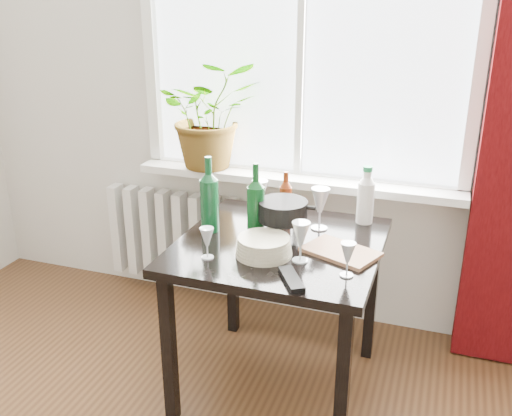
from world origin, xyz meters
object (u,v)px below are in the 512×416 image
(wineglass_front_left, at_px, (207,243))
(plate_stack, at_px, (264,247))
(wine_bottle_left, at_px, (209,194))
(wineglass_back_center, at_px, (320,208))
(fondue_pot, at_px, (283,219))
(cutting_board, at_px, (341,252))
(radiator, at_px, (173,236))
(bottle_amber, at_px, (286,196))
(cleaning_bottle, at_px, (366,195))
(potted_plant, at_px, (210,114))
(wineglass_far_right, at_px, (347,259))
(wine_bottle_right, at_px, (256,199))
(wineglass_back_left, at_px, (260,198))
(tv_remote, at_px, (291,279))
(table, at_px, (279,261))
(wineglass_front_right, at_px, (301,242))

(wineglass_front_left, xyz_separation_m, plate_stack, (0.20, 0.10, -0.03))
(wine_bottle_left, distance_m, wineglass_back_center, 0.50)
(wine_bottle_left, xyz_separation_m, fondue_pot, (0.33, 0.04, -0.09))
(wineglass_back_center, bearing_deg, cutting_board, -57.44)
(radiator, relative_size, cutting_board, 2.73)
(bottle_amber, xyz_separation_m, fondue_pot, (0.04, -0.19, -0.04))
(wine_bottle_left, height_order, cleaning_bottle, wine_bottle_left)
(potted_plant, bearing_deg, wineglass_far_right, -42.34)
(wine_bottle_left, height_order, wine_bottle_right, wine_bottle_left)
(potted_plant, relative_size, wineglass_back_left, 3.17)
(radiator, height_order, wineglass_front_left, wineglass_front_left)
(cutting_board, bearing_deg, wineglass_back_center, 122.56)
(plate_stack, relative_size, tv_remote, 1.26)
(table, xyz_separation_m, wineglass_back_center, (0.13, 0.20, 0.19))
(wineglass_back_left, xyz_separation_m, wineglass_front_left, (-0.05, -0.50, -0.02))
(wine_bottle_right, xyz_separation_m, wineglass_front_left, (-0.11, -0.29, -0.10))
(wineglass_front_left, bearing_deg, fondue_pot, 53.58)
(wine_bottle_left, distance_m, wine_bottle_right, 0.21)
(wineglass_far_right, height_order, wineglass_back_left, wineglass_back_left)
(radiator, height_order, wine_bottle_right, wine_bottle_right)
(wineglass_back_left, xyz_separation_m, tv_remote, (0.32, -0.58, -0.08))
(wineglass_front_right, relative_size, wineglass_far_right, 1.23)
(radiator, height_order, wineglass_back_left, wineglass_back_left)
(wineglass_back_left, bearing_deg, wineglass_front_right, -52.99)
(potted_plant, distance_m, bottle_amber, 0.70)
(wine_bottle_right, height_order, wineglass_back_center, wine_bottle_right)
(radiator, distance_m, wineglass_back_left, 0.89)
(cutting_board, bearing_deg, wine_bottle_left, 175.47)
(wine_bottle_right, bearing_deg, potted_plant, 128.49)
(potted_plant, relative_size, fondue_pot, 2.33)
(wine_bottle_right, distance_m, cleaning_bottle, 0.52)
(bottle_amber, height_order, wineglass_far_right, bottle_amber)
(bottle_amber, bearing_deg, plate_stack, -86.40)
(radiator, relative_size, wineglass_far_right, 5.72)
(fondue_pot, relative_size, tv_remote, 1.33)
(bottle_amber, distance_m, cleaning_bottle, 0.37)
(radiator, height_order, wineglass_far_right, wineglass_far_right)
(plate_stack, bearing_deg, tv_remote, -46.93)
(wine_bottle_right, xyz_separation_m, tv_remote, (0.27, -0.36, -0.16))
(radiator, bearing_deg, plate_stack, -43.18)
(wineglass_front_left, relative_size, fondue_pot, 0.54)
(wine_bottle_left, bearing_deg, wineglass_front_right, -20.13)
(bottle_amber, relative_size, wineglass_front_right, 1.39)
(cleaning_bottle, height_order, plate_stack, cleaning_bottle)
(potted_plant, height_order, wineglass_far_right, potted_plant)
(radiator, bearing_deg, fondue_pot, -34.20)
(wine_bottle_right, relative_size, plate_stack, 1.42)
(wine_bottle_right, xyz_separation_m, cutting_board, (0.39, -0.07, -0.16))
(potted_plant, relative_size, wineglass_back_center, 2.88)
(wineglass_back_center, height_order, wineglass_front_left, wineglass_back_center)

